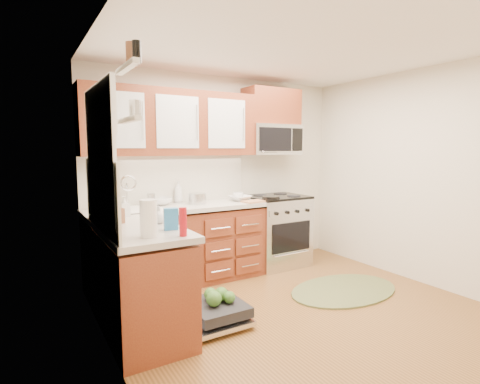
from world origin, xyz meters
TOP-DOWN VIEW (x-y plane):
  - floor at (0.00, 0.00)m, footprint 3.50×3.50m
  - ceiling at (0.00, 0.00)m, footprint 3.50×3.50m
  - wall_back at (0.00, 1.75)m, footprint 3.50×0.04m
  - wall_left at (-1.75, 0.00)m, footprint 0.04×3.50m
  - wall_right at (1.75, 0.00)m, footprint 0.04×3.50m
  - base_cabinet_back at (-0.73, 1.45)m, footprint 2.05×0.60m
  - base_cabinet_left at (-1.45, 0.52)m, footprint 0.60×1.25m
  - countertop_back at (-0.72, 1.44)m, footprint 2.07×0.64m
  - countertop_left at (-1.44, 0.53)m, footprint 0.64×1.27m
  - backsplash_back at (-0.73, 1.74)m, footprint 2.05×0.02m
  - backsplash_left at (-1.74, 0.52)m, footprint 0.02×1.25m
  - upper_cabinets at (-0.73, 1.57)m, footprint 2.05×0.35m
  - cabinet_over_mw at (0.68, 1.57)m, footprint 0.76×0.35m
  - range at (0.68, 1.43)m, footprint 0.76×0.64m
  - microwave at (0.68, 1.55)m, footprint 0.76×0.38m
  - sink at (-1.25, 1.42)m, footprint 0.62×0.50m
  - dishwasher at (-0.86, 0.30)m, footprint 0.70×0.60m
  - window at (-1.74, 0.50)m, footprint 0.03×1.05m
  - window_blind at (-1.71, 0.50)m, footprint 0.02×0.96m
  - shelf_upper at (-1.72, -0.35)m, footprint 0.04×0.40m
  - shelf_lower at (-1.72, -0.35)m, footprint 0.04×0.40m
  - rug at (0.76, 0.26)m, footprint 1.52×1.22m
  - skillet at (0.40, 1.18)m, footprint 0.26×0.26m
  - stock_pot at (-0.48, 1.45)m, footprint 0.26×0.26m
  - cutting_board at (0.18, 1.22)m, footprint 0.30×0.21m
  - canister at (-0.99, 1.59)m, footprint 0.11×0.11m
  - paper_towel_roll at (-1.48, 0.11)m, footprint 0.17×0.17m
  - mustard_bottle at (-1.62, 0.89)m, footprint 0.09×0.09m
  - red_bottle at (-1.25, 0.00)m, footprint 0.07×0.07m
  - wooden_box at (-1.58, 0.75)m, footprint 0.15×0.12m
  - blue_carton at (-1.25, 0.26)m, footprint 0.12×0.09m
  - bowl_a at (0.10, 1.42)m, footprint 0.30×0.30m
  - bowl_b at (-0.88, 1.60)m, footprint 0.33×0.33m
  - cup at (0.06, 1.41)m, footprint 0.16×0.16m
  - soap_bottle_a at (-0.63, 1.68)m, footprint 0.13×0.13m
  - soap_bottle_b at (-1.43, 1.05)m, footprint 0.11×0.11m
  - soap_bottle_c at (-1.25, 0.56)m, footprint 0.14×0.14m

SIDE VIEW (x-z plane):
  - floor at x=0.00m, z-range 0.00..0.00m
  - rug at x=0.76m, z-range 0.00..0.02m
  - dishwasher at x=-0.86m, z-range 0.00..0.20m
  - base_cabinet_back at x=-0.73m, z-range 0.00..0.85m
  - base_cabinet_left at x=-1.45m, z-range 0.00..0.85m
  - range at x=0.68m, z-range 0.00..0.95m
  - sink at x=-1.25m, z-range 0.67..0.93m
  - countertop_back at x=-0.72m, z-range 0.88..0.93m
  - countertop_left at x=-1.44m, z-range 0.88..0.93m
  - cutting_board at x=0.18m, z-range 0.93..0.95m
  - bowl_a at x=0.10m, z-range 0.93..0.99m
  - bowl_b at x=-0.88m, z-range 0.93..1.01m
  - skillet at x=0.40m, z-range 0.95..0.99m
  - cup at x=0.06m, z-range 0.93..1.03m
  - stock_pot at x=-0.48m, z-range 0.93..1.05m
  - wooden_box at x=-1.58m, z-range 0.93..1.06m
  - canister at x=-0.99m, z-range 0.93..1.07m
  - soap_bottle_c at x=-1.25m, z-range 0.92..1.08m
  - blue_carton at x=-1.25m, z-range 0.93..1.10m
  - soap_bottle_b at x=-1.43m, z-range 0.93..1.12m
  - red_bottle at x=-1.25m, z-range 0.93..1.14m
  - mustard_bottle at x=-1.62m, z-range 0.93..1.17m
  - soap_bottle_a at x=-0.63m, z-range 0.93..1.19m
  - paper_towel_roll at x=-1.48m, z-range 0.93..1.21m
  - backsplash_back at x=-0.73m, z-range 0.93..1.49m
  - backsplash_left at x=-1.74m, z-range 0.93..1.49m
  - wall_back at x=0.00m, z-range 0.00..2.50m
  - wall_left at x=-1.75m, z-range 0.00..2.50m
  - wall_right at x=1.75m, z-range 0.00..2.50m
  - window at x=-1.74m, z-range 1.02..2.08m
  - microwave at x=0.68m, z-range 1.50..1.90m
  - shelf_lower at x=-1.72m, z-range 1.74..1.76m
  - upper_cabinets at x=-0.73m, z-range 1.50..2.25m
  - window_blind at x=-1.71m, z-range 1.68..2.08m
  - shelf_upper at x=-1.72m, z-range 2.03..2.06m
  - cabinet_over_mw at x=0.68m, z-range 1.90..2.37m
  - ceiling at x=0.00m, z-range 2.50..2.50m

